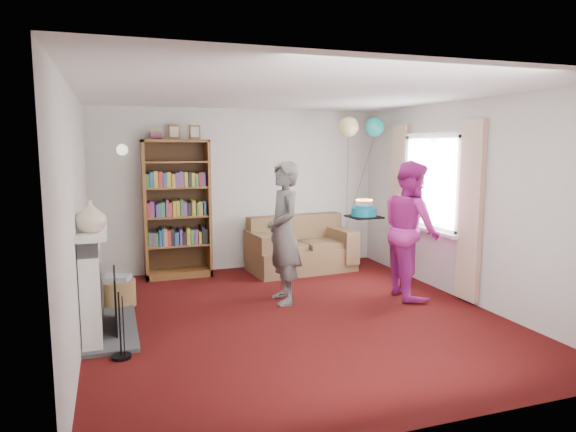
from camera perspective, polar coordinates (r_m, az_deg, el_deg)
name	(u,v)px	position (r m, az deg, el deg)	size (l,w,h in m)	color
ground	(294,316)	(5.99, 0.68, -11.07)	(5.00, 5.00, 0.00)	#380A08
wall_back	(240,190)	(8.10, -5.31, 2.94)	(4.50, 0.02, 2.50)	silver
wall_left	(75,218)	(5.39, -22.54, -0.16)	(0.02, 5.00, 2.50)	silver
wall_right	(463,201)	(6.81, 18.91, 1.59)	(0.02, 5.00, 2.50)	silver
ceiling	(294,93)	(5.69, 0.72, 13.51)	(4.50, 5.00, 0.01)	white
fireplace	(99,285)	(5.71, -20.30, -7.17)	(0.55, 1.80, 1.12)	#3F3F42
window_bay	(431,200)	(7.26, 15.65, 1.72)	(0.14, 2.02, 2.20)	white
wall_sconce	(122,150)	(7.70, -17.96, 7.03)	(0.16, 0.23, 0.16)	gold
bookcase	(176,210)	(7.75, -12.29, 0.62)	(0.96, 0.42, 2.24)	#472B14
sofa	(300,250)	(8.06, 1.32, -3.75)	(1.58, 0.84, 0.84)	brown
wicker_basket	(118,292)	(6.64, -18.38, -8.02)	(0.43, 0.43, 0.38)	olive
person_striped	(284,233)	(6.31, -0.48, -1.88)	(0.64, 0.42, 1.75)	black
person_magenta	(411,229)	(6.75, 13.49, -1.44)	(0.85, 0.66, 1.75)	#B02387
birthday_cake	(364,212)	(6.33, 8.44, 0.44)	(0.37, 0.37, 0.22)	black
balloons	(362,127)	(8.02, 8.18, 9.77)	(0.75, 0.31, 1.73)	#3F3F3F
mantel_vase	(90,216)	(5.23, -21.12, 0.01)	(0.30, 0.30, 0.31)	beige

